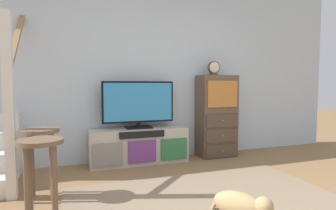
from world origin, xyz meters
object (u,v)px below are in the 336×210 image
(media_console, at_px, (139,146))
(side_cabinet, at_px, (217,116))
(television, at_px, (138,103))
(bar_stool_far, at_px, (41,147))
(desk_clock, at_px, (214,68))
(dog, at_px, (242,205))
(bar_stool_near, at_px, (41,161))

(media_console, height_order, side_cabinet, side_cabinet)
(television, xyz_separation_m, bar_stool_far, (-1.17, -0.90, -0.34))
(desk_clock, xyz_separation_m, dog, (-0.75, -1.87, -1.24))
(television, height_order, desk_clock, desk_clock)
(media_console, bearing_deg, bar_stool_far, -143.26)
(television, height_order, bar_stool_far, television)
(television, distance_m, bar_stool_near, 1.88)
(media_console, height_order, dog, media_console)
(side_cabinet, height_order, bar_stool_far, side_cabinet)
(television, height_order, dog, television)
(side_cabinet, xyz_separation_m, dog, (-0.82, -1.89, -0.51))
(bar_stool_far, relative_size, dog, 1.40)
(television, xyz_separation_m, bar_stool_near, (-1.12, -1.47, -0.34))
(side_cabinet, xyz_separation_m, desk_clock, (-0.07, -0.01, 0.74))
(television, distance_m, desk_clock, 1.27)
(bar_stool_near, bearing_deg, desk_clock, 32.14)
(bar_stool_far, height_order, dog, bar_stool_far)
(dog, bearing_deg, desk_clock, 68.16)
(bar_stool_far, xyz_separation_m, dog, (1.59, -1.00, -0.39))
(television, bearing_deg, bar_stool_near, -127.43)
(television, xyz_separation_m, side_cabinet, (1.23, -0.01, -0.22))
(television, distance_m, bar_stool_far, 1.52)
(media_console, relative_size, bar_stool_near, 2.00)
(side_cabinet, distance_m, bar_stool_far, 2.57)
(bar_stool_far, bearing_deg, media_console, 36.74)
(desk_clock, relative_size, bar_stool_far, 0.31)
(desk_clock, distance_m, bar_stool_near, 2.83)
(media_console, relative_size, side_cabinet, 1.09)
(bar_stool_far, bearing_deg, dog, -32.23)
(bar_stool_near, distance_m, dog, 1.65)
(side_cabinet, bearing_deg, television, 179.36)
(bar_stool_near, height_order, dog, bar_stool_near)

